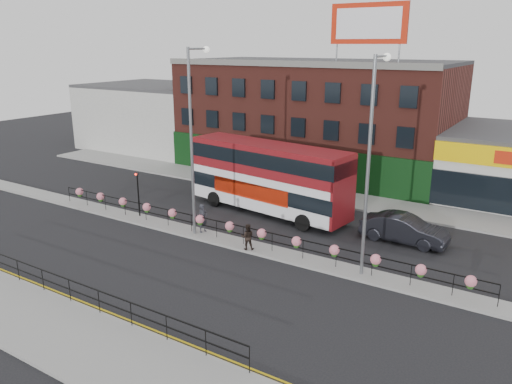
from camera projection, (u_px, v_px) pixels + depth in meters
The scene contains 18 objects.
ground at pixel (230, 243), 30.57m from camera, with size 120.00×120.00×0.00m, color black.
south_pavement at pixel (64, 334), 20.82m from camera, with size 60.00×4.00×0.15m, color gray.
north_pavement at pixel (315, 194), 40.27m from camera, with size 60.00×4.00×0.15m, color gray.
median at pixel (230, 242), 30.54m from camera, with size 60.00×1.60×0.15m, color gray.
yellow_line_inner at pixel (107, 311), 22.71m from camera, with size 60.00×0.10×0.01m, color gold.
yellow_line_outer at pixel (104, 313), 22.56m from camera, with size 60.00×0.10×0.01m, color gold.
brick_building at pixel (316, 116), 47.33m from camera, with size 25.00×12.21×10.30m.
warehouse_west at pixel (158, 116), 58.15m from camera, with size 15.50×12.00×7.30m.
billboard at pixel (369, 24), 37.67m from camera, with size 6.00×0.29×4.40m.
median_railing at pixel (230, 227), 30.27m from camera, with size 30.04×0.56×1.23m.
south_railing at pixel (69, 285), 23.13m from camera, with size 20.04×0.05×1.12m.
double_decker_bus at pixel (269, 171), 35.15m from camera, with size 12.69×4.51×5.03m.
car at pixel (404, 229), 30.45m from camera, with size 5.25×1.93×1.72m, color black.
pedestrian_a at pixel (203, 218), 31.69m from camera, with size 0.57×0.75×1.84m, color #292A32.
pedestrian_b at pixel (247, 237), 29.01m from camera, with size 0.96×0.90×1.56m, color black.
lamp_column_west at pixel (194, 127), 30.03m from camera, with size 0.41×2.01×11.44m.
lamp_column_east at pixel (371, 149), 24.48m from camera, with size 0.40×1.95×11.14m.
traffic_light_median at pixel (138, 184), 34.28m from camera, with size 0.15×0.28×3.65m.
Camera 1 is at (16.54, -23.16, 11.70)m, focal length 35.00 mm.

